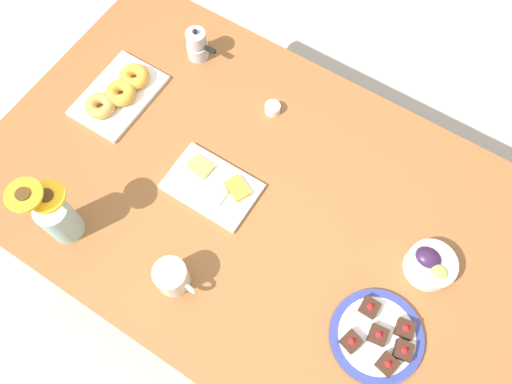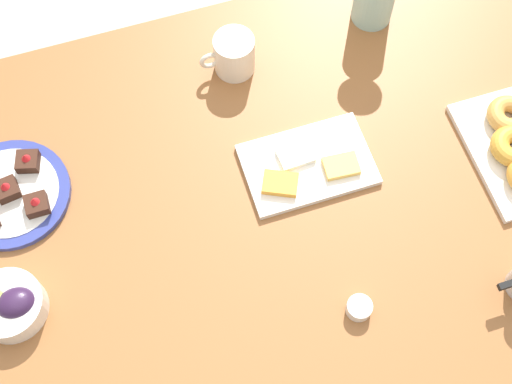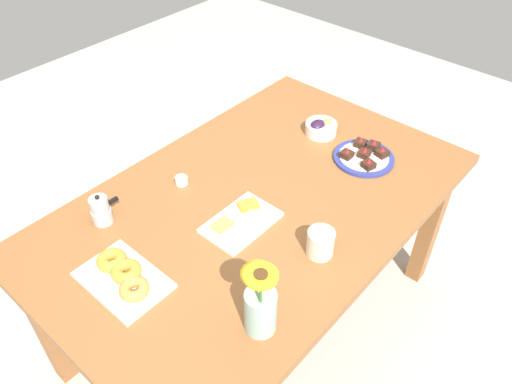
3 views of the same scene
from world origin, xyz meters
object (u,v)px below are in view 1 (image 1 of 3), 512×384
(dining_table, at_px, (256,208))
(jam_cup_honey, at_px, (273,108))
(cheese_platter, at_px, (213,186))
(moka_pot, at_px, (197,45))
(croissant_platter, at_px, (119,93))
(coffee_mug, at_px, (172,277))
(dessert_plate, at_px, (378,336))
(flower_vase, at_px, (57,217))
(grape_bowl, at_px, (430,264))

(dining_table, distance_m, jam_cup_honey, 0.31)
(cheese_platter, bearing_deg, dining_table, 17.50)
(cheese_platter, distance_m, jam_cup_honey, 0.31)
(dining_table, bearing_deg, moka_pot, 142.77)
(cheese_platter, height_order, croissant_platter, croissant_platter)
(coffee_mug, xyz_separation_m, croissant_platter, (-0.49, 0.38, -0.03))
(dessert_plate, bearing_deg, flower_vase, -166.98)
(cheese_platter, bearing_deg, croissant_platter, 166.65)
(coffee_mug, bearing_deg, moka_pot, 120.15)
(grape_bowl, xyz_separation_m, croissant_platter, (-1.04, -0.01, -0.01))
(grape_bowl, height_order, cheese_platter, grape_bowl)
(dining_table, relative_size, coffee_mug, 12.99)
(jam_cup_honey, distance_m, flower_vase, 0.69)
(grape_bowl, distance_m, moka_pot, 0.96)
(grape_bowl, bearing_deg, moka_pot, 164.90)
(flower_vase, bearing_deg, cheese_platter, 50.10)
(coffee_mug, distance_m, grape_bowl, 0.68)
(dining_table, height_order, flower_vase, flower_vase)
(croissant_platter, bearing_deg, cheese_platter, -13.35)
(moka_pot, bearing_deg, cheese_platter, -49.93)
(dining_table, bearing_deg, dessert_plate, -18.98)
(jam_cup_honey, relative_size, flower_vase, 0.19)
(jam_cup_honey, bearing_deg, dining_table, -67.45)
(croissant_platter, distance_m, flower_vase, 0.45)
(dining_table, height_order, coffee_mug, coffee_mug)
(coffee_mug, distance_m, dessert_plate, 0.55)
(jam_cup_honey, relative_size, moka_pot, 0.40)
(dining_table, xyz_separation_m, grape_bowl, (0.50, 0.08, 0.12))
(grape_bowl, height_order, dessert_plate, grape_bowl)
(jam_cup_honey, relative_size, dessert_plate, 0.20)
(dining_table, relative_size, moka_pot, 13.45)
(grape_bowl, xyz_separation_m, dessert_plate, (-0.03, -0.24, -0.02))
(croissant_platter, xyz_separation_m, dessert_plate, (1.01, -0.22, -0.01))
(dining_table, height_order, grape_bowl, grape_bowl)
(dining_table, height_order, croissant_platter, croissant_platter)
(dining_table, xyz_separation_m, flower_vase, (-0.39, -0.36, 0.18))
(coffee_mug, height_order, grape_bowl, coffee_mug)
(cheese_platter, xyz_separation_m, dessert_plate, (0.59, -0.12, 0.00))
(grape_bowl, relative_size, jam_cup_honey, 2.77)
(flower_vase, bearing_deg, dessert_plate, 13.02)
(dessert_plate, distance_m, moka_pot, 1.02)
(croissant_platter, bearing_deg, grape_bowl, 0.77)
(coffee_mug, bearing_deg, cheese_platter, 103.79)
(grape_bowl, distance_m, jam_cup_honey, 0.64)
(dining_table, xyz_separation_m, dessert_plate, (0.47, -0.16, 0.10))
(dining_table, distance_m, grape_bowl, 0.52)
(jam_cup_honey, xyz_separation_m, dessert_plate, (0.58, -0.43, -0.00))
(cheese_platter, relative_size, moka_pot, 2.18)
(dessert_plate, relative_size, flower_vase, 0.93)
(dining_table, xyz_separation_m, jam_cup_honey, (-0.11, 0.27, 0.10))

